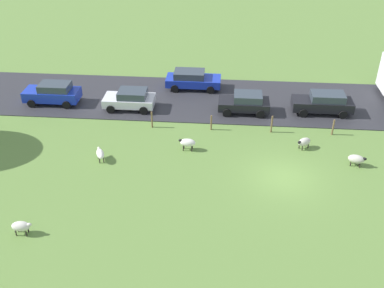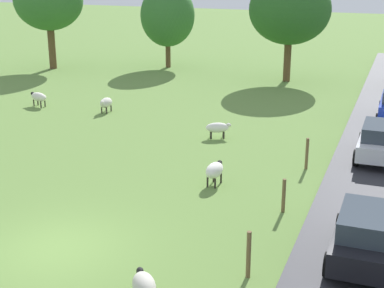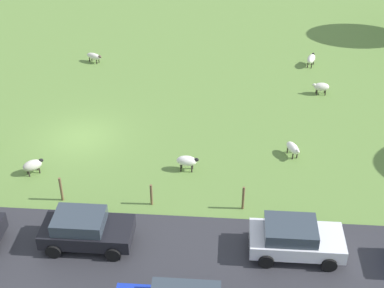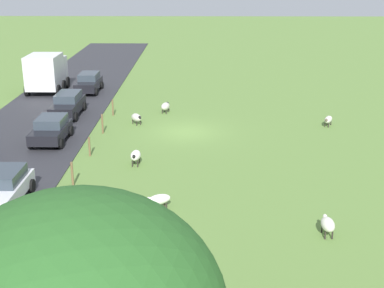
{
  "view_description": "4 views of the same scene",
  "coord_description": "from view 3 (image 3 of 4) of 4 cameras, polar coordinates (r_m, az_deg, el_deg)",
  "views": [
    {
      "loc": [
        -22.73,
        3.75,
        16.39
      ],
      "look_at": [
        1.53,
        5.74,
        1.17
      ],
      "focal_mm": 42.3,
      "sensor_mm": 36.0,
      "label": 1
    },
    {
      "loc": [
        8.71,
        -12.28,
        7.83
      ],
      "look_at": [
        1.86,
        5.87,
        1.55
      ],
      "focal_mm": 53.56,
      "sensor_mm": 36.0,
      "label": 2
    },
    {
      "loc": [
        25.38,
        8.06,
        16.84
      ],
      "look_at": [
        2.55,
        6.37,
        1.56
      ],
      "focal_mm": 51.63,
      "sensor_mm": 36.0,
      "label": 3
    },
    {
      "loc": [
        -0.85,
        33.15,
        10.57
      ],
      "look_at": [
        -0.47,
        6.72,
        1.46
      ],
      "focal_mm": 49.23,
      "sensor_mm": 36.0,
      "label": 4
    }
  ],
  "objects": [
    {
      "name": "sheep_0",
      "position": [
        35.94,
        13.2,
        5.77
      ],
      "size": [
        0.56,
        1.08,
        0.79
      ],
      "color": "silver",
      "rests_on": "ground_plane"
    },
    {
      "name": "fence_post_2",
      "position": [
        25.93,
        -4.22,
        -5.24
      ],
      "size": [
        0.12,
        0.12,
        1.14
      ],
      "primitive_type": "cylinder",
      "color": "brown",
      "rests_on": "ground_plane"
    },
    {
      "name": "fence_post_3",
      "position": [
        25.69,
        5.32,
        -5.58
      ],
      "size": [
        0.12,
        0.12,
        1.26
      ],
      "primitive_type": "cylinder",
      "color": "brown",
      "rests_on": "ground_plane"
    },
    {
      "name": "car_6",
      "position": [
        23.66,
        10.56,
        -9.52
      ],
      "size": [
        2.13,
        3.91,
        1.51
      ],
      "color": "silver",
      "rests_on": "road_strip"
    },
    {
      "name": "road_strip",
      "position": [
        23.99,
        -17.21,
        -12.73
      ],
      "size": [
        8.0,
        80.0,
        0.06
      ],
      "primitive_type": "cube",
      "color": "#2D2D33",
      "rests_on": "ground_plane"
    },
    {
      "name": "sheep_3",
      "position": [
        29.0,
        -16.14,
        -2.12
      ],
      "size": [
        1.02,
        1.11,
        0.76
      ],
      "color": "beige",
      "rests_on": "ground_plane"
    },
    {
      "name": "ground_plane",
      "position": [
        31.51,
        -11.29,
        0.68
      ],
      "size": [
        160.0,
        160.0,
        0.0
      ],
      "primitive_type": "plane",
      "color": "olive"
    },
    {
      "name": "sheep_6",
      "position": [
        39.56,
        12.22,
        8.6
      ],
      "size": [
        1.32,
        0.85,
        0.79
      ],
      "color": "silver",
      "rests_on": "ground_plane"
    },
    {
      "name": "sheep_2",
      "position": [
        39.83,
        -10.08,
        8.9
      ],
      "size": [
        0.93,
        1.27,
        0.69
      ],
      "color": "silver",
      "rests_on": "ground_plane"
    },
    {
      "name": "sheep_1",
      "position": [
        28.03,
        -0.52,
        -1.77
      ],
      "size": [
        0.6,
        1.16,
        0.84
      ],
      "color": "white",
      "rests_on": "ground_plane"
    },
    {
      "name": "sheep_5",
      "position": [
        29.6,
        10.38,
        -0.42
      ],
      "size": [
        1.19,
        0.86,
        0.73
      ],
      "color": "white",
      "rests_on": "ground_plane"
    },
    {
      "name": "car_7",
      "position": [
        24.09,
        -10.98,
        -8.62
      ],
      "size": [
        2.06,
        3.86,
        1.53
      ],
      "color": "black",
      "rests_on": "road_strip"
    },
    {
      "name": "fence_post_1",
      "position": [
        26.78,
        -13.37,
        -4.56
      ],
      "size": [
        0.12,
        0.12,
        1.3
      ],
      "primitive_type": "cylinder",
      "color": "brown",
      "rests_on": "ground_plane"
    }
  ]
}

